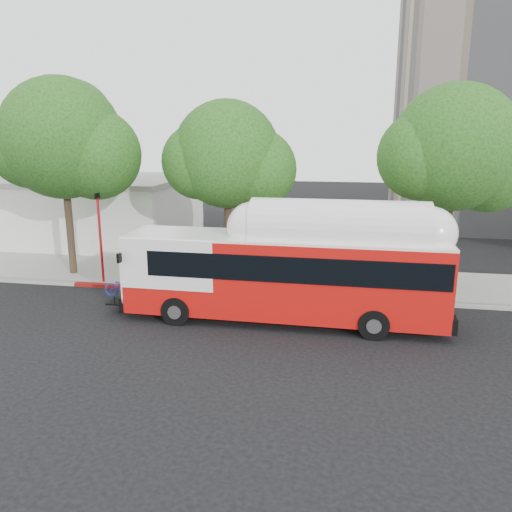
{
  "coord_description": "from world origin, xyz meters",
  "views": [
    {
      "loc": [
        4.48,
        -17.03,
        7.04
      ],
      "look_at": [
        0.91,
        3.0,
        2.05
      ],
      "focal_mm": 35.0,
      "sensor_mm": 36.0,
      "label": 1
    }
  ],
  "objects": [
    {
      "name": "street_tree_mid",
      "position": [
        -0.59,
        6.06,
        5.91
      ],
      "size": [
        5.75,
        5.0,
        8.62
      ],
      "color": "#2D2116",
      "rests_on": "ground"
    },
    {
      "name": "street_tree_left",
      "position": [
        -8.53,
        5.56,
        6.6
      ],
      "size": [
        6.67,
        5.8,
        9.74
      ],
      "color": "#2D2116",
      "rests_on": "ground"
    },
    {
      "name": "transit_bus",
      "position": [
        2.39,
        1.08,
        1.78
      ],
      "size": [
        12.96,
        2.93,
        3.82
      ],
      "rotation": [
        0.0,
        0.0,
        -0.02
      ],
      "color": "red",
      "rests_on": "ground"
    },
    {
      "name": "red_curb_segment",
      "position": [
        -3.0,
        3.9,
        0.08
      ],
      "size": [
        10.0,
        0.32,
        0.16
      ],
      "primitive_type": "cube",
      "color": "maroon",
      "rests_on": "ground"
    },
    {
      "name": "ground",
      "position": [
        0.0,
        0.0,
        0.0
      ],
      "size": [
        120.0,
        120.0,
        0.0
      ],
      "primitive_type": "plane",
      "color": "black",
      "rests_on": "ground"
    },
    {
      "name": "sidewalk",
      "position": [
        0.0,
        6.5,
        0.07
      ],
      "size": [
        60.0,
        5.0,
        0.15
      ],
      "primitive_type": "cube",
      "color": "gray",
      "rests_on": "ground"
    },
    {
      "name": "low_commercial_bldg",
      "position": [
        -14.0,
        14.0,
        2.15
      ],
      "size": [
        16.2,
        10.2,
        4.25
      ],
      "color": "silver",
      "rests_on": "ground"
    },
    {
      "name": "street_tree_right",
      "position": [
        9.44,
        5.86,
        6.26
      ],
      "size": [
        6.21,
        5.4,
        9.18
      ],
      "color": "#2D2116",
      "rests_on": "ground"
    },
    {
      "name": "curb_strip",
      "position": [
        0.0,
        3.9,
        0.07
      ],
      "size": [
        60.0,
        0.3,
        0.15
      ],
      "primitive_type": "cube",
      "color": "gray",
      "rests_on": "ground"
    },
    {
      "name": "signal_pole",
      "position": [
        -6.76,
        4.3,
        2.25
      ],
      "size": [
        0.12,
        0.42,
        4.39
      ],
      "color": "#AB1215",
      "rests_on": "ground"
    }
  ]
}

